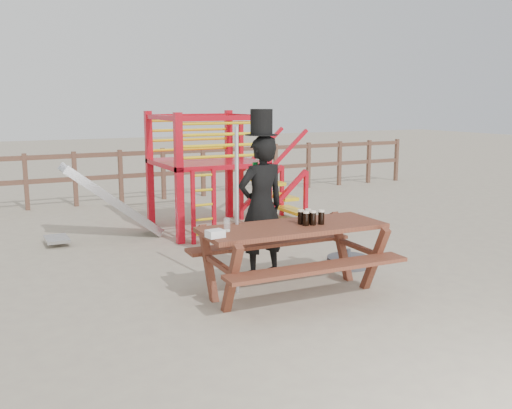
{
  "coord_description": "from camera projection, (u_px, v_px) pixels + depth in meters",
  "views": [
    {
      "loc": [
        -3.62,
        -5.75,
        2.27
      ],
      "look_at": [
        -0.25,
        0.8,
        0.93
      ],
      "focal_mm": 40.0,
      "sensor_mm": 36.0,
      "label": 1
    }
  ],
  "objects": [
    {
      "name": "parasol_base",
      "position": [
        348.0,
        261.0,
        7.94
      ],
      "size": [
        0.59,
        0.59,
        0.25
      ],
      "color": "#3E3E44",
      "rests_on": "ground"
    },
    {
      "name": "playground_fort",
      "position": [
        203.0,
        170.0,
        10.06
      ],
      "size": [
        4.71,
        1.84,
        2.1
      ],
      "color": "red",
      "rests_on": "ground"
    },
    {
      "name": "picnic_table",
      "position": [
        292.0,
        251.0,
        6.71
      ],
      "size": [
        2.23,
        1.58,
        0.84
      ],
      "rotation": [
        0.0,
        0.0,
        -0.04
      ],
      "color": "brown",
      "rests_on": "ground"
    },
    {
      "name": "paper_bag",
      "position": [
        215.0,
        234.0,
        6.06
      ],
      "size": [
        0.2,
        0.16,
        0.08
      ],
      "primitive_type": "cube",
      "rotation": [
        0.0,
        0.0,
        0.12
      ],
      "color": "white",
      "rests_on": "picnic_table"
    },
    {
      "name": "metal_pole",
      "position": [
        237.0,
        212.0,
        6.68
      ],
      "size": [
        0.04,
        0.04,
        1.99
      ],
      "primitive_type": "cylinder",
      "color": "#B2B2B7",
      "rests_on": "ground"
    },
    {
      "name": "man_with_hat",
      "position": [
        261.0,
        203.0,
        7.38
      ],
      "size": [
        0.71,
        0.5,
        2.18
      ],
      "rotation": [
        0.0,
        0.0,
        3.23
      ],
      "color": "black",
      "rests_on": "ground"
    },
    {
      "name": "back_fence",
      "position": [
        142.0,
        169.0,
        13.05
      ],
      "size": [
        15.09,
        0.09,
        1.2
      ],
      "color": "brown",
      "rests_on": "ground"
    },
    {
      "name": "ground",
      "position": [
        304.0,
        287.0,
        7.06
      ],
      "size": [
        60.0,
        60.0,
        0.0
      ],
      "primitive_type": "plane",
      "color": "tan",
      "rests_on": "ground"
    },
    {
      "name": "stout_pints",
      "position": [
        310.0,
        217.0,
        6.68
      ],
      "size": [
        0.28,
        0.2,
        0.17
      ],
      "color": "black",
      "rests_on": "picnic_table"
    },
    {
      "name": "empty_glasses",
      "position": [
        227.0,
        225.0,
        6.33
      ],
      "size": [
        0.07,
        0.07,
        0.15
      ],
      "color": "silver",
      "rests_on": "picnic_table"
    }
  ]
}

